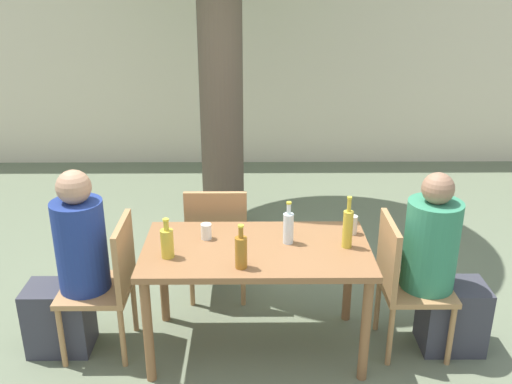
{
  "coord_description": "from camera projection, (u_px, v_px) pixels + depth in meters",
  "views": [
    {
      "loc": [
        -0.03,
        -3.17,
        2.37
      ],
      "look_at": [
        0.0,
        0.3,
        0.99
      ],
      "focal_mm": 40.0,
      "sensor_mm": 36.0,
      "label": 1
    }
  ],
  "objects": [
    {
      "name": "oil_cruet_2",
      "position": [
        167.0,
        242.0,
        3.39
      ],
      "size": [
        0.08,
        0.08,
        0.25
      ],
      "color": "gold",
      "rests_on": "dining_table_front"
    },
    {
      "name": "patio_chair_2",
      "position": [
        217.0,
        236.0,
        4.19
      ],
      "size": [
        0.44,
        0.44,
        0.91
      ],
      "rotation": [
        0.0,
        0.0,
        3.14
      ],
      "color": "#A87A4C",
      "rests_on": "ground_plane"
    },
    {
      "name": "drinking_glass_0",
      "position": [
        206.0,
        231.0,
        3.63
      ],
      "size": [
        0.07,
        0.07,
        0.1
      ],
      "color": "silver",
      "rests_on": "dining_table_front"
    },
    {
      "name": "patio_chair_0",
      "position": [
        108.0,
        279.0,
        3.62
      ],
      "size": [
        0.44,
        0.44,
        0.91
      ],
      "rotation": [
        0.0,
        0.0,
        -1.57
      ],
      "color": "#A87A4C",
      "rests_on": "ground_plane"
    },
    {
      "name": "ground_plane",
      "position": [
        256.0,
        346.0,
        3.82
      ],
      "size": [
        30.0,
        30.0,
        0.0
      ],
      "primitive_type": "plane",
      "color": "#667056"
    },
    {
      "name": "person_seated_1",
      "position": [
        441.0,
        274.0,
        3.62
      ],
      "size": [
        0.57,
        0.34,
        1.23
      ],
      "rotation": [
        0.0,
        0.0,
        1.57
      ],
      "color": "#383842",
      "rests_on": "ground_plane"
    },
    {
      "name": "dining_table_front",
      "position": [
        256.0,
        260.0,
        3.57
      ],
      "size": [
        1.42,
        0.76,
        0.74
      ],
      "color": "brown",
      "rests_on": "ground_plane"
    },
    {
      "name": "amber_bottle_1",
      "position": [
        241.0,
        251.0,
        3.26
      ],
      "size": [
        0.07,
        0.07,
        0.27
      ],
      "color": "#9E661E",
      "rests_on": "dining_table_front"
    },
    {
      "name": "drinking_glass_1",
      "position": [
        353.0,
        225.0,
        3.7
      ],
      "size": [
        0.06,
        0.06,
        0.12
      ],
      "color": "silver",
      "rests_on": "dining_table_front"
    },
    {
      "name": "oil_cruet_3",
      "position": [
        348.0,
        228.0,
        3.49
      ],
      "size": [
        0.06,
        0.06,
        0.34
      ],
      "color": "gold",
      "rests_on": "dining_table_front"
    },
    {
      "name": "water_bottle_0",
      "position": [
        288.0,
        227.0,
        3.56
      ],
      "size": [
        0.07,
        0.07,
        0.28
      ],
      "color": "silver",
      "rests_on": "dining_table_front"
    },
    {
      "name": "cafe_building_wall",
      "position": [
        254.0,
        52.0,
        6.93
      ],
      "size": [
        10.0,
        0.08,
        2.8
      ],
      "color": "beige",
      "rests_on": "ground_plane"
    },
    {
      "name": "patio_chair_1",
      "position": [
        404.0,
        278.0,
        3.63
      ],
      "size": [
        0.44,
        0.44,
        0.91
      ],
      "rotation": [
        0.0,
        0.0,
        1.57
      ],
      "color": "#A87A4C",
      "rests_on": "ground_plane"
    },
    {
      "name": "person_seated_0",
      "position": [
        71.0,
        274.0,
        3.6
      ],
      "size": [
        0.56,
        0.32,
        1.25
      ],
      "rotation": [
        0.0,
        0.0,
        -1.57
      ],
      "color": "#383842",
      "rests_on": "ground_plane"
    }
  ]
}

